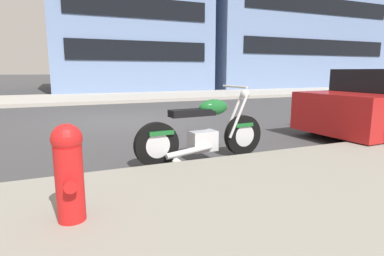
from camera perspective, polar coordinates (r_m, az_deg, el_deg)
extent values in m
plane|color=#3D3D3F|center=(8.78, -12.36, 1.30)|extent=(260.00, 260.00, 0.00)
cube|color=#ADA89E|center=(20.75, 18.09, 6.29)|extent=(120.00, 5.00, 0.14)
cube|color=silver|center=(4.96, -3.65, -5.31)|extent=(0.12, 2.20, 0.01)
cylinder|color=black|center=(5.11, 9.19, -1.29)|extent=(0.65, 0.16, 0.64)
cylinder|color=silver|center=(5.11, 9.19, -1.29)|extent=(0.36, 0.15, 0.35)
cylinder|color=black|center=(4.41, -6.44, -3.08)|extent=(0.65, 0.16, 0.64)
cylinder|color=silver|center=(4.41, -6.44, -3.08)|extent=(0.36, 0.15, 0.35)
cube|color=silver|center=(4.72, 1.96, -2.33)|extent=(0.42, 0.29, 0.30)
cube|color=black|center=(4.56, 0.02, 2.80)|extent=(0.70, 0.27, 0.10)
ellipsoid|color=#196028|center=(4.73, 3.90, 3.77)|extent=(0.50, 0.28, 0.24)
cube|color=#196028|center=(4.39, -5.87, -0.77)|extent=(0.37, 0.21, 0.06)
cube|color=#196028|center=(5.07, 9.07, 0.64)|extent=(0.33, 0.18, 0.06)
cylinder|color=silver|center=(5.03, 7.46, 2.21)|extent=(0.34, 0.07, 0.65)
cylinder|color=silver|center=(4.92, 8.40, 2.00)|extent=(0.34, 0.07, 0.65)
cylinder|color=silver|center=(4.91, 7.75, 7.46)|extent=(0.09, 0.62, 0.04)
sphere|color=silver|center=(5.03, 9.59, 6.11)|extent=(0.15, 0.15, 0.15)
cylinder|color=silver|center=(4.48, -0.52, -4.26)|extent=(0.71, 0.15, 0.16)
cylinder|color=black|center=(7.32, 21.84, 1.50)|extent=(0.63, 0.25, 0.62)
cylinder|color=red|center=(2.73, -21.28, -9.44)|extent=(0.22, 0.22, 0.62)
sphere|color=red|center=(2.63, -21.80, -1.84)|extent=(0.24, 0.24, 0.24)
cylinder|color=red|center=(2.85, -21.41, -7.94)|extent=(0.10, 0.08, 0.10)
cylinder|color=red|center=(2.58, -21.22, -9.80)|extent=(0.10, 0.08, 0.10)
cube|color=#6B84B2|center=(23.88, -12.72, 20.37)|extent=(9.53, 10.25, 11.22)
cube|color=black|center=(18.49, -9.37, 13.68)|extent=(8.01, 0.06, 1.10)
cube|color=black|center=(18.78, -9.59, 20.76)|extent=(8.01, 0.06, 1.10)
cube|color=#6B84B2|center=(29.93, 14.48, 20.67)|extent=(15.17, 11.28, 13.77)
cube|color=black|center=(25.15, 22.11, 13.42)|extent=(12.74, 0.06, 1.10)
cube|color=black|center=(25.50, 22.56, 19.80)|extent=(12.74, 0.06, 1.10)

